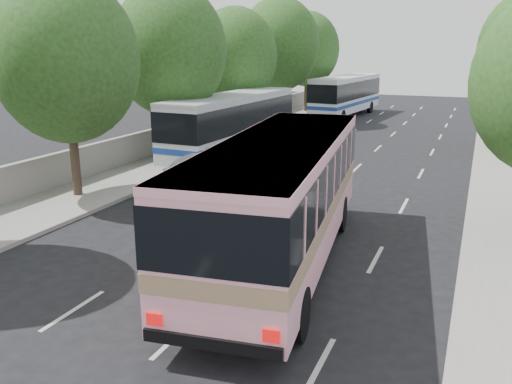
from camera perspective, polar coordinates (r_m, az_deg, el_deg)
The scene contains 14 objects.
ground at distance 14.40m, azimuth -7.54°, elevation -10.19°, with size 120.00×120.00×0.00m, color black.
sidewalk_left at distance 35.21m, azimuth -3.33°, elevation 5.27°, with size 4.00×90.00×0.15m, color #9E998E.
low_wall at distance 35.89m, azimuth -5.95°, elevation 6.73°, with size 0.30×90.00×1.50m, color #9E998E.
tree_left_b at distance 22.83m, azimuth -19.36°, elevation 13.57°, with size 5.70×5.70×8.88m.
tree_left_c at distance 29.42m, azimuth -9.05°, elevation 15.00°, with size 6.00×6.00×9.35m.
tree_left_d at distance 36.45m, azimuth -2.13°, elevation 14.41°, with size 5.52×5.52×8.60m.
tree_left_e at distance 43.81m, azimuth 2.52°, elevation 15.58°, with size 6.30×6.30×9.82m.
tree_left_f at distance 51.46m, azimuth 5.47°, elevation 15.00°, with size 5.88×5.88×9.16m.
pink_bus at distance 15.10m, azimuth 2.68°, elevation 0.40°, with size 4.33×11.80×3.68m.
pink_taxi at distance 18.62m, azimuth -6.27°, elevation -1.98°, with size 1.58×3.92×1.33m, color #D3127E.
white_pickup at distance 23.25m, azimuth -6.81°, elevation 1.74°, with size 2.15×5.29×1.54m, color white.
tour_coach_front at distance 30.56m, azimuth -2.51°, elevation 7.62°, with size 3.06×11.83×3.51m.
tour_coach_rear at distance 49.06m, azimuth 9.49°, elevation 10.31°, with size 3.70×11.97×3.52m.
taxi_roof_sign at distance 18.42m, azimuth -6.34°, elevation 0.27°, with size 0.55×0.18×0.18m, color silver.
Camera 1 is at (6.66, -11.19, 6.15)m, focal length 38.00 mm.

